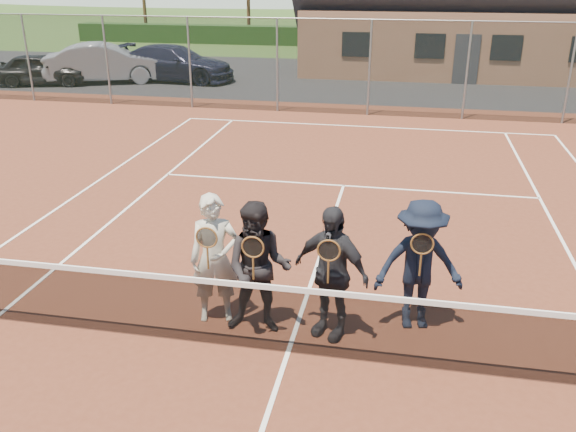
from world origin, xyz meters
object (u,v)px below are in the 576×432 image
at_px(car_b, 106,63).
at_px(tennis_net, 288,317).
at_px(player_c, 331,272).
at_px(player_d, 419,265).
at_px(player_a, 215,259).
at_px(car_c, 174,63).
at_px(car_a, 42,69).
at_px(player_b, 259,269).

distance_m(car_b, tennis_net, 20.79).
height_order(tennis_net, player_c, player_c).
distance_m(player_c, player_d, 1.18).
height_order(car_b, player_a, player_a).
relative_size(car_c, player_c, 2.83).
relative_size(car_a, player_a, 2.08).
relative_size(player_a, player_b, 1.00).
bearing_deg(car_b, player_a, -171.56).
distance_m(car_a, player_b, 20.64).
bearing_deg(car_a, player_c, -154.07).
height_order(car_a, car_c, car_c).
relative_size(car_c, tennis_net, 0.44).
bearing_deg(car_c, player_a, -153.07).
relative_size(player_b, player_d, 1.00).
bearing_deg(player_d, player_b, -166.37).
bearing_deg(tennis_net, player_a, 150.66).
bearing_deg(car_a, tennis_net, -155.94).
height_order(player_a, player_c, same).
bearing_deg(player_b, car_a, 129.00).
distance_m(tennis_net, player_a, 1.34).
distance_m(player_a, player_c, 1.56).
bearing_deg(car_c, player_d, -145.69).
xyz_separation_m(player_a, player_c, (1.56, -0.08, -0.00)).
relative_size(car_c, player_b, 2.83).
bearing_deg(player_c, player_d, 20.32).
relative_size(car_a, car_b, 0.77).
height_order(player_a, player_b, same).
relative_size(car_a, player_d, 2.08).
bearing_deg(player_c, player_a, 177.10).
height_order(car_b, car_c, car_b).
xyz_separation_m(car_a, player_c, (13.91, -15.96, 0.28)).
xyz_separation_m(player_a, player_d, (2.67, 0.33, -0.00)).
bearing_deg(player_a, player_c, -2.90).
xyz_separation_m(tennis_net, player_c, (0.44, 0.55, 0.38)).
distance_m(car_b, car_c, 2.80).
xyz_separation_m(car_c, tennis_net, (8.49, -18.44, -0.20)).
bearing_deg(player_b, car_b, 121.99).
bearing_deg(car_a, player_b, -156.15).
distance_m(player_b, player_c, 0.93).
relative_size(car_b, player_c, 2.70).
xyz_separation_m(car_c, player_d, (10.04, -17.48, 0.18)).
xyz_separation_m(car_b, player_c, (11.59, -17.00, 0.12)).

